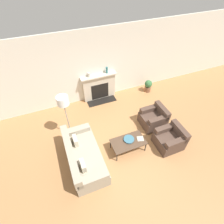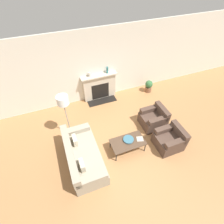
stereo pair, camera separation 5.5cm
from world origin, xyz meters
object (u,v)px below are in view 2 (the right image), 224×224
(coffee_table, at_px, (128,142))
(bowl, at_px, (128,139))
(armchair_near, at_px, (170,140))
(potted_plant, at_px, (149,86))
(mantel_vase_left, at_px, (89,75))
(couch, at_px, (82,156))
(mantel_vase_center_left, at_px, (107,70))
(fireplace, at_px, (100,87))
(book, at_px, (140,139))
(armchair_far, at_px, (154,119))
(floor_lamp, at_px, (63,104))

(coffee_table, xyz_separation_m, bowl, (0.04, 0.06, 0.06))
(armchair_near, bearing_deg, potted_plant, 163.63)
(mantel_vase_left, relative_size, potted_plant, 0.33)
(couch, bearing_deg, mantel_vase_center_left, -33.35)
(fireplace, relative_size, couch, 0.75)
(bowl, relative_size, mantel_vase_left, 1.84)
(fireplace, distance_m, mantel_vase_center_left, 0.81)
(bowl, bearing_deg, book, -16.96)
(fireplace, xyz_separation_m, coffee_table, (-0.01, -2.86, -0.18))
(armchair_near, bearing_deg, mantel_vase_left, -151.99)
(armchair_far, bearing_deg, fireplace, -148.65)
(couch, relative_size, armchair_far, 2.38)
(floor_lamp, height_order, potted_plant, floor_lamp)
(armchair_near, bearing_deg, floor_lamp, -119.94)
(armchair_near, distance_m, mantel_vase_center_left, 3.51)
(couch, xyz_separation_m, mantel_vase_center_left, (1.84, 2.79, 0.97))
(coffee_table, relative_size, mantel_vase_left, 5.88)
(floor_lamp, bearing_deg, fireplace, 43.30)
(armchair_near, height_order, mantel_vase_left, mantel_vase_left)
(couch, distance_m, floor_lamp, 1.68)
(armchair_near, bearing_deg, coffee_table, -104.52)
(couch, height_order, mantel_vase_center_left, mantel_vase_center_left)
(floor_lamp, bearing_deg, potted_plant, 16.91)
(armchair_near, relative_size, potted_plant, 1.49)
(coffee_table, height_order, mantel_vase_center_left, mantel_vase_center_left)
(armchair_far, height_order, bowl, armchair_far)
(fireplace, distance_m, couch, 3.16)
(armchair_near, bearing_deg, bowl, -107.31)
(coffee_table, xyz_separation_m, mantel_vase_left, (-0.36, 2.87, 0.86))
(armchair_far, relative_size, mantel_vase_center_left, 3.15)
(fireplace, height_order, armchair_near, fireplace)
(floor_lamp, bearing_deg, book, -35.05)
(couch, distance_m, bowl, 1.51)
(couch, distance_m, mantel_vase_left, 3.15)
(couch, bearing_deg, floor_lamp, 5.81)
(couch, xyz_separation_m, mantel_vase_left, (1.10, 2.79, 0.93))
(fireplace, height_order, bowl, fireplace)
(floor_lamp, height_order, mantel_vase_center_left, floor_lamp)
(armchair_far, distance_m, bowl, 1.45)
(coffee_table, height_order, floor_lamp, floor_lamp)
(coffee_table, bearing_deg, armchair_near, -14.52)
(fireplace, distance_m, armchair_far, 2.59)
(armchair_near, xyz_separation_m, mantel_vase_center_left, (-0.98, 3.22, 0.98))
(coffee_table, height_order, bowl, bowl)
(fireplace, relative_size, bowl, 4.37)
(bowl, xyz_separation_m, floor_lamp, (-1.64, 1.29, 0.97))
(fireplace, bearing_deg, floor_lamp, -136.70)
(armchair_near, relative_size, coffee_table, 0.77)
(coffee_table, relative_size, bowl, 3.20)
(fireplace, xyz_separation_m, book, (0.38, -2.91, -0.14))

